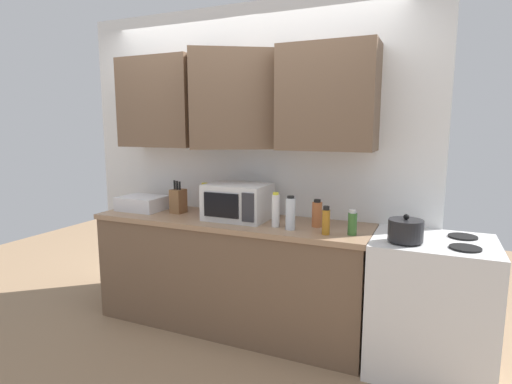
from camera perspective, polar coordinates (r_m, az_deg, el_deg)
name	(u,v)px	position (r m, az deg, el deg)	size (l,w,h in m)	color
ground_plane	(183,370)	(3.04, -10.16, -23.22)	(8.00, 8.00, 0.00)	#937556
wall_back_with_cabinets	(241,133)	(3.38, -2.04, 8.26)	(3.09, 0.64, 2.60)	white
counter_run	(230,273)	(3.39, -3.64, -11.14)	(2.22, 0.63, 0.90)	brown
stove_range	(430,306)	(3.03, 23.06, -14.37)	(0.76, 0.64, 0.91)	silver
kettle	(406,230)	(2.74, 20.12, -5.01)	(0.21, 0.21, 0.17)	black
microwave	(238,202)	(3.21, -2.58, -1.36)	(0.48, 0.37, 0.28)	silver
dish_rack	(143,203)	(3.71, -15.52, -1.51)	(0.38, 0.30, 0.12)	silver
knife_block	(178,201)	(3.51, -10.78, -1.19)	(0.11, 0.13, 0.28)	brown
bottle_green_oil	(352,223)	(2.83, 13.28, -4.22)	(0.06, 0.06, 0.17)	#386B2D
bottle_clear_tall	(290,213)	(2.90, 4.83, -2.98)	(0.07, 0.07, 0.24)	silver
bottle_amber_vinegar	(326,221)	(2.80, 9.72, -4.01)	(0.05, 0.05, 0.20)	#AD701E
bottle_red_sauce	(205,199)	(3.45, -7.13, -0.95)	(0.06, 0.06, 0.26)	red
bottle_white_jar	(276,210)	(2.97, 2.76, -2.55)	(0.06, 0.06, 0.25)	white
bottle_spice_jar	(317,214)	(3.00, 8.49, -3.03)	(0.07, 0.07, 0.20)	#BC6638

